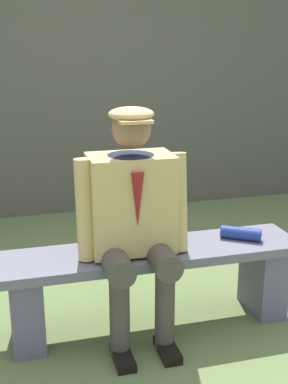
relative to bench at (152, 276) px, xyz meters
The scene contains 5 objects.
ground_plane 0.33m from the bench, ahead, with size 30.00×30.00×0.00m, color olive.
bench is the anchor object (origin of this frame).
seated_man 0.44m from the bench, 22.72° to the left, with size 0.64×0.58×1.33m.
rolled_magazine 0.60m from the bench, behind, with size 0.08×0.08×0.24m, color navy.
stadium_wall 2.52m from the bench, 90.00° to the right, with size 12.00×0.24×2.45m, color #504F45.
Camera 1 is at (0.76, 2.63, 1.67)m, focal length 47.67 mm.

